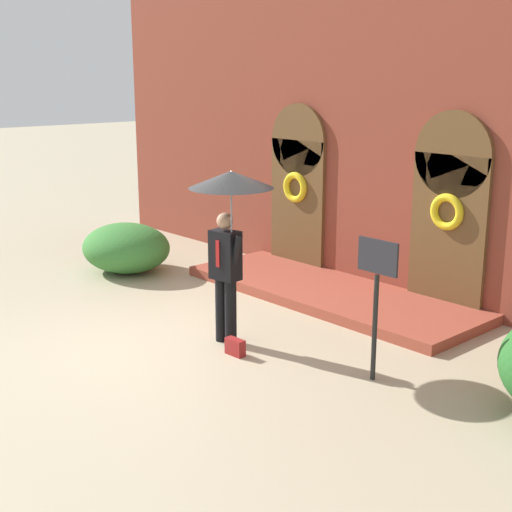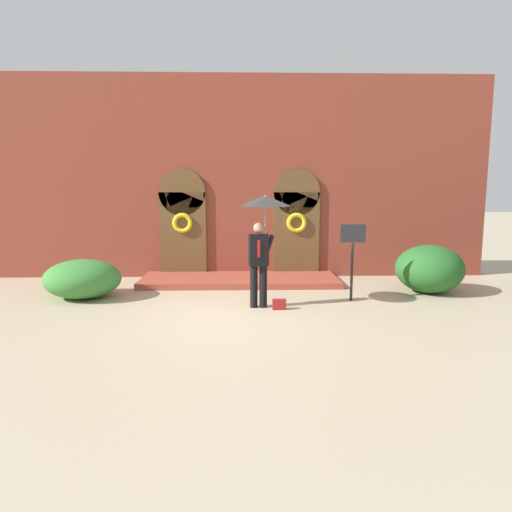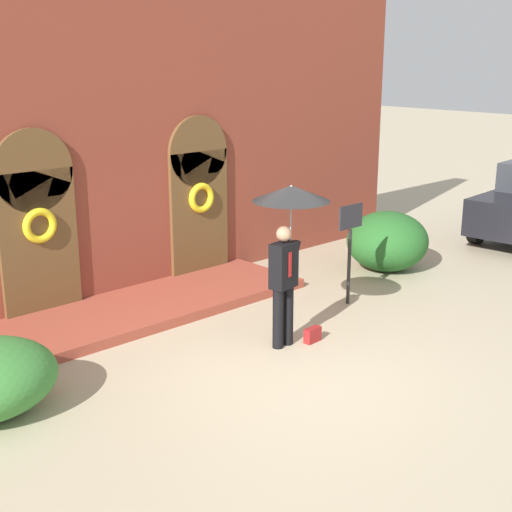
# 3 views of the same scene
# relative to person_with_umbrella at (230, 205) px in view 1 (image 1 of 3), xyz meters

# --- Properties ---
(ground_plane) EXTENTS (80.00, 80.00, 0.00)m
(ground_plane) POSITION_rel_person_with_umbrella_xyz_m (-0.52, -0.51, -1.91)
(ground_plane) COLOR tan
(building_facade) EXTENTS (14.00, 2.30, 5.60)m
(building_facade) POSITION_rel_person_with_umbrella_xyz_m (-0.52, 3.64, 0.77)
(building_facade) COLOR brown
(building_facade) RESTS_ON ground
(person_with_umbrella) EXTENTS (1.10, 1.10, 2.36)m
(person_with_umbrella) POSITION_rel_person_with_umbrella_xyz_m (0.00, 0.00, 0.00)
(person_with_umbrella) COLOR black
(person_with_umbrella) RESTS_ON ground
(handbag) EXTENTS (0.29, 0.14, 0.22)m
(handbag) POSITION_rel_person_with_umbrella_xyz_m (0.33, -0.20, -1.80)
(handbag) COLOR maroon
(handbag) RESTS_ON ground
(sign_post) EXTENTS (0.56, 0.06, 1.72)m
(sign_post) POSITION_rel_person_with_umbrella_xyz_m (2.01, 0.54, -0.75)
(sign_post) COLOR black
(sign_post) RESTS_ON ground
(shrub_left) EXTENTS (1.75, 1.53, 0.89)m
(shrub_left) POSITION_rel_person_with_umbrella_xyz_m (-4.12, 0.95, -1.47)
(shrub_left) COLOR #387A33
(shrub_left) RESTS_ON ground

